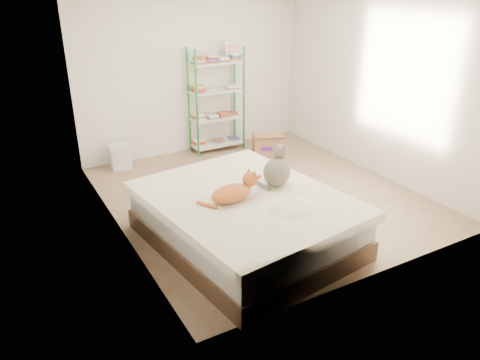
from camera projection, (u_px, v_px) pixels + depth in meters
room at (262, 100)px, 5.77m from camera, size 3.81×4.21×2.61m
bed at (245, 220)px, 5.07m from camera, size 2.07×2.46×0.57m
orange_cat at (231, 191)px, 4.80m from camera, size 0.58×0.35×0.22m
grey_cat at (277, 166)px, 5.12m from camera, size 0.52×0.51×0.46m
shelf_unit at (217, 101)px, 7.60m from camera, size 0.88×0.36×1.74m
cardboard_box at (268, 145)px, 7.65m from camera, size 0.59×0.60×0.39m
white_bin at (121, 157)px, 7.09m from camera, size 0.34×0.31×0.36m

